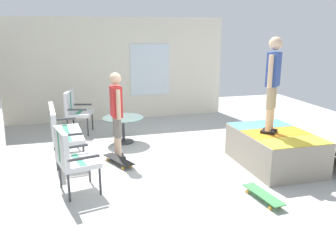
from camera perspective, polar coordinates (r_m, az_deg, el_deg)
The scene contains 11 objects.
ground_plane at distance 6.78m, azimuth 0.86°, elevation -6.33°, with size 12.00×12.00×0.10m, color #B2B2AD.
house_facade at distance 9.99m, azimuth -8.04°, elevation 8.95°, with size 0.23×6.00×2.75m.
skate_ramp at distance 6.85m, azimuth 16.85°, elevation -3.48°, with size 1.72×2.01×0.64m.
patio_bench at distance 7.10m, azimuth -16.80°, elevation -0.32°, with size 1.29×0.64×1.02m.
patio_chair_near_house at distance 8.83m, azimuth -14.66°, elevation 2.78°, with size 0.74×0.69×1.02m.
patio_chair_by_wall at distance 5.56m, azimuth -15.26°, elevation -4.51°, with size 0.73×0.68×1.02m.
patio_table at distance 7.92m, azimuth -7.16°, elevation 0.21°, with size 0.90×0.90×0.57m.
person_watching at distance 6.81m, azimuth -8.23°, elevation 2.60°, with size 0.48×0.26×1.67m.
person_skater at distance 6.48m, azimuth 16.39°, elevation 7.31°, with size 0.37×0.37×1.67m.
skateboard_by_bench at distance 6.74m, azimuth -7.88°, elevation -5.37°, with size 0.81×0.50×0.10m.
skateboard_spare at distance 5.53m, azimuth 14.93°, elevation -10.56°, with size 0.82×0.28×0.10m.
Camera 1 is at (-6.05, 1.77, 2.44)m, focal length 38.22 mm.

